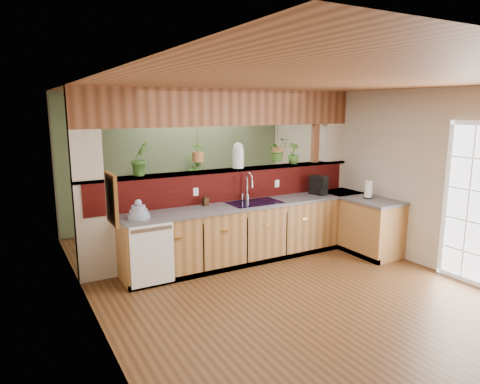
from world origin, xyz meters
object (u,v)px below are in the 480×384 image
faucet (248,186)px  soap_dispenser (205,200)px  coffee_maker (319,186)px  shelving_console (175,203)px  paper_towel (368,190)px  glass_jar (238,155)px  dish_stack (139,212)px

faucet → soap_dispenser: size_ratio=2.56×
soap_dispenser → coffee_maker: size_ratio=0.55×
soap_dispenser → shelving_console: 2.18m
coffee_maker → shelving_console: bearing=106.7°
paper_towel → glass_jar: 2.15m
soap_dispenser → coffee_maker: (2.00, -0.17, 0.06)m
faucet → dish_stack: 1.82m
soap_dispenser → coffee_maker: 2.01m
coffee_maker → dish_stack: bearing=161.5°
dish_stack → shelving_console: dish_stack is taller
soap_dispenser → faucet: bearing=-1.5°
dish_stack → coffee_maker: 3.08m
dish_stack → coffee_maker: size_ratio=0.91×
faucet → shelving_console: bearing=100.8°
soap_dispenser → paper_towel: 2.62m
glass_jar → shelving_console: glass_jar is taller
faucet → coffee_maker: faucet is taller
dish_stack → shelving_console: size_ratio=0.22×
dish_stack → paper_towel: bearing=-8.8°
coffee_maker → glass_jar: size_ratio=0.79×
shelving_console → dish_stack: bearing=-120.0°
soap_dispenser → coffee_maker: coffee_maker is taller
shelving_console → faucet: bearing=-78.6°
dish_stack → glass_jar: size_ratio=0.72×
glass_jar → dish_stack: bearing=-165.6°
coffee_maker → shelving_console: size_ratio=0.24×
paper_towel → dish_stack: bearing=171.2°
coffee_maker → paper_towel: (0.49, -0.63, -0.01)m
coffee_maker → paper_towel: coffee_maker is taller
coffee_maker → shelving_console: coffee_maker is taller
dish_stack → paper_towel: size_ratio=0.96×
glass_jar → shelving_console: bearing=100.4°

